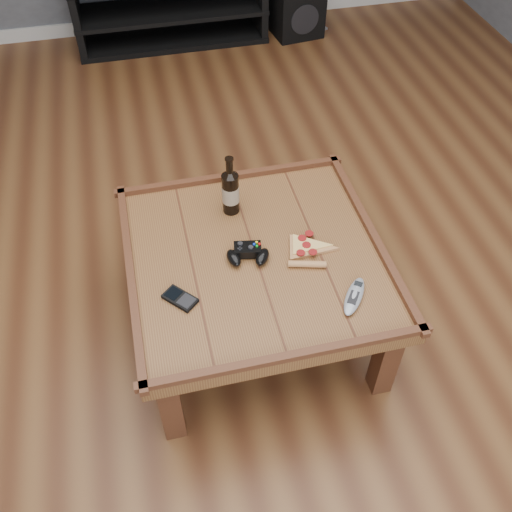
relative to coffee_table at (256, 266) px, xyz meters
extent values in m
plane|color=#4C2815|center=(0.00, 0.00, -0.39)|extent=(6.00, 6.00, 0.00)
cube|color=silver|center=(0.00, 2.99, -0.34)|extent=(5.00, 0.02, 0.10)
cube|color=brown|center=(0.00, 0.00, 0.03)|extent=(1.00, 1.00, 0.06)
cube|color=#3D1F10|center=(-0.42, -0.42, -0.20)|extent=(0.08, 0.08, 0.39)
cube|color=#3D1F10|center=(0.42, -0.42, -0.20)|extent=(0.08, 0.08, 0.39)
cube|color=#3D1F10|center=(-0.42, 0.42, -0.20)|extent=(0.08, 0.08, 0.39)
cube|color=#3D1F10|center=(0.42, 0.42, -0.20)|extent=(0.08, 0.08, 0.39)
cube|color=#3D1F10|center=(0.00, 0.48, 0.07)|extent=(1.03, 0.03, 0.03)
cube|color=#3D1F10|center=(0.00, -0.48, 0.07)|extent=(1.03, 0.03, 0.03)
cube|color=#3D1F10|center=(0.48, 0.00, 0.07)|extent=(0.03, 1.03, 0.03)
cube|color=#3D1F10|center=(-0.48, 0.00, 0.07)|extent=(0.03, 1.03, 0.03)
cube|color=black|center=(0.00, 2.75, -0.16)|extent=(1.40, 0.45, 0.03)
cube|color=black|center=(0.00, 2.75, -0.37)|extent=(1.40, 0.45, 0.04)
cube|color=black|center=(-0.67, 2.75, -0.14)|extent=(0.05, 0.44, 0.50)
cylinder|color=black|center=(-0.04, 0.28, 0.15)|extent=(0.07, 0.07, 0.19)
cone|color=black|center=(-0.04, 0.28, 0.26)|extent=(0.07, 0.07, 0.03)
cylinder|color=black|center=(-0.04, 0.28, 0.30)|extent=(0.03, 0.03, 0.07)
cylinder|color=black|center=(-0.04, 0.28, 0.33)|extent=(0.04, 0.04, 0.01)
cylinder|color=tan|center=(-0.04, 0.28, 0.15)|extent=(0.07, 0.07, 0.08)
cube|color=black|center=(-0.03, 0.02, 0.08)|extent=(0.12, 0.08, 0.04)
ellipsoid|color=black|center=(-0.09, -0.01, 0.08)|extent=(0.06, 0.10, 0.04)
ellipsoid|color=black|center=(0.02, -0.03, 0.08)|extent=(0.09, 0.10, 0.04)
cylinder|color=black|center=(-0.05, 0.03, 0.11)|extent=(0.02, 0.02, 0.01)
cylinder|color=black|center=(-0.02, 0.00, 0.11)|extent=(0.02, 0.02, 0.01)
cylinder|color=yellow|center=(0.01, 0.03, 0.10)|extent=(0.01, 0.01, 0.01)
cylinder|color=red|center=(0.02, 0.02, 0.10)|extent=(0.01, 0.01, 0.01)
cylinder|color=#0C33CC|center=(0.00, 0.02, 0.10)|extent=(0.01, 0.01, 0.01)
cylinder|color=#0C9919|center=(0.01, 0.01, 0.10)|extent=(0.01, 0.01, 0.01)
cylinder|color=tan|center=(0.18, -0.10, 0.07)|extent=(0.15, 0.06, 0.03)
cylinder|color=maroon|center=(0.17, -0.04, 0.08)|extent=(0.03, 0.03, 0.00)
cylinder|color=maroon|center=(0.22, -0.05, 0.08)|extent=(0.03, 0.03, 0.00)
cylinder|color=maroon|center=(0.20, -0.01, 0.08)|extent=(0.03, 0.03, 0.00)
cylinder|color=maroon|center=(0.20, 0.03, 0.08)|extent=(0.03, 0.03, 0.00)
cylinder|color=maroon|center=(0.23, 0.05, 0.08)|extent=(0.03, 0.03, 0.00)
cube|color=black|center=(-0.32, -0.15, 0.07)|extent=(0.13, 0.14, 0.02)
cube|color=black|center=(-0.34, -0.13, 0.07)|extent=(0.07, 0.07, 0.00)
cube|color=black|center=(-0.30, -0.17, 0.07)|extent=(0.08, 0.08, 0.00)
ellipsoid|color=#93989F|center=(0.30, -0.29, 0.07)|extent=(0.16, 0.19, 0.03)
cube|color=black|center=(0.33, -0.25, 0.08)|extent=(0.04, 0.04, 0.00)
cube|color=black|center=(0.29, -0.30, 0.08)|extent=(0.06, 0.07, 0.00)
cube|color=black|center=(0.94, 2.66, -0.22)|extent=(0.39, 0.39, 0.35)
cylinder|color=black|center=(0.96, 2.48, -0.22)|extent=(0.22, 0.04, 0.22)
cube|color=slate|center=(1.14, 2.70, -0.38)|extent=(0.13, 0.18, 0.01)
cube|color=white|center=(1.14, 2.70, -0.28)|extent=(0.08, 0.15, 0.19)
camera|label=1|loc=(-0.35, -1.48, 1.70)|focal=40.00mm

